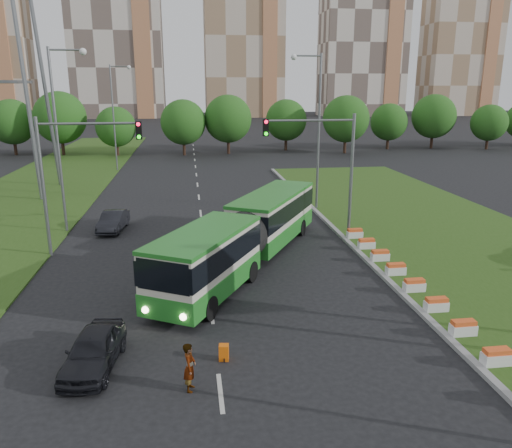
{
  "coord_description": "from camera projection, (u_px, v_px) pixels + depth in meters",
  "views": [
    {
      "loc": [
        -3.74,
        -20.14,
        9.56
      ],
      "look_at": [
        -0.37,
        4.93,
        2.6
      ],
      "focal_mm": 35.0,
      "sensor_mm": 36.0,
      "label": 1
    }
  ],
  "objects": [
    {
      "name": "ground",
      "position": [
        279.0,
        309.0,
        22.26
      ],
      "size": [
        360.0,
        360.0,
        0.0
      ],
      "primitive_type": "plane",
      "color": "black",
      "rests_on": "ground"
    },
    {
      "name": "grass_median",
      "position": [
        459.0,
        242.0,
        31.55
      ],
      "size": [
        14.0,
        60.0,
        0.15
      ],
      "primitive_type": "cube",
      "color": "#2A4D16",
      "rests_on": "ground"
    },
    {
      "name": "median_kerb",
      "position": [
        353.0,
        246.0,
        30.65
      ],
      "size": [
        0.3,
        60.0,
        0.18
      ],
      "primitive_type": "cube",
      "color": "gray",
      "rests_on": "ground"
    },
    {
      "name": "left_verge",
      "position": [
        27.0,
        199.0,
        43.82
      ],
      "size": [
        12.0,
        110.0,
        0.1
      ],
      "primitive_type": "cube",
      "color": "#2A4D16",
      "rests_on": "ground"
    },
    {
      "name": "lane_markings",
      "position": [
        200.0,
        207.0,
        40.98
      ],
      "size": [
        0.2,
        100.0,
        0.01
      ],
      "primitive_type": null,
      "color": "#B9B8B2",
      "rests_on": "ground"
    },
    {
      "name": "flower_planters",
      "position": [
        414.0,
        285.0,
        23.76
      ],
      "size": [
        1.1,
        18.1,
        0.6
      ],
      "primitive_type": null,
      "color": "white",
      "rests_on": "grass_median"
    },
    {
      "name": "traffic_mast_median",
      "position": [
        327.0,
        157.0,
        31.01
      ],
      "size": [
        5.76,
        0.32,
        8.0
      ],
      "color": "slate",
      "rests_on": "ground"
    },
    {
      "name": "traffic_mast_left",
      "position": [
        71.0,
        164.0,
        28.11
      ],
      "size": [
        5.76,
        0.32,
        8.0
      ],
      "color": "slate",
      "rests_on": "ground"
    },
    {
      "name": "street_lamps",
      "position": [
        201.0,
        149.0,
        29.84
      ],
      "size": [
        36.0,
        60.0,
        12.0
      ],
      "primitive_type": null,
      "color": "slate",
      "rests_on": "ground"
    },
    {
      "name": "tree_line",
      "position": [
        280.0,
        122.0,
        74.9
      ],
      "size": [
        120.0,
        8.0,
        9.0
      ],
      "primitive_type": null,
      "color": "#1D4D14",
      "rests_on": "ground"
    },
    {
      "name": "apartment_tower_cwest",
      "position": [
        116.0,
        32.0,
        155.49
      ],
      "size": [
        28.0,
        15.0,
        52.0
      ],
      "primitive_type": "cube",
      "color": "beige",
      "rests_on": "ground"
    },
    {
      "name": "apartment_tower_ceast",
      "position": [
        243.0,
        37.0,
        160.89
      ],
      "size": [
        25.0,
        15.0,
        50.0
      ],
      "primitive_type": "cube",
      "color": "beige",
      "rests_on": "ground"
    },
    {
      "name": "apartment_tower_east",
      "position": [
        362.0,
        44.0,
        166.41
      ],
      "size": [
        27.0,
        15.0,
        47.0
      ],
      "primitive_type": "cube",
      "color": "beige",
      "rests_on": "ground"
    },
    {
      "name": "midrise_east",
      "position": [
        460.0,
        56.0,
        171.83
      ],
      "size": [
        24.0,
        14.0,
        40.0
      ],
      "primitive_type": "cube",
      "color": "beige",
      "rests_on": "ground"
    },
    {
      "name": "articulated_bus",
      "position": [
        240.0,
        234.0,
        27.51
      ],
      "size": [
        2.67,
        17.16,
        2.82
      ],
      "rotation": [
        0.0,
        0.0,
        -0.51
      ],
      "color": "beige",
      "rests_on": "ground"
    },
    {
      "name": "car_left_near",
      "position": [
        94.0,
        350.0,
        17.43
      ],
      "size": [
        2.09,
        4.15,
        1.36
      ],
      "primitive_type": "imported",
      "rotation": [
        0.0,
        0.0,
        -0.13
      ],
      "color": "black",
      "rests_on": "ground"
    },
    {
      "name": "car_left_far",
      "position": [
        113.0,
        221.0,
        34.29
      ],
      "size": [
        1.85,
        4.16,
        1.33
      ],
      "primitive_type": "imported",
      "rotation": [
        0.0,
        0.0,
        -0.11
      ],
      "color": "black",
      "rests_on": "ground"
    },
    {
      "name": "pedestrian",
      "position": [
        190.0,
        367.0,
        16.09
      ],
      "size": [
        0.49,
        0.66,
        1.66
      ],
      "primitive_type": "imported",
      "rotation": [
        0.0,
        0.0,
        1.42
      ],
      "color": "gray",
      "rests_on": "ground"
    },
    {
      "name": "shopping_trolley",
      "position": [
        224.0,
        353.0,
        18.01
      ],
      "size": [
        0.35,
        0.37,
        0.6
      ],
      "rotation": [
        0.0,
        0.0,
        -0.13
      ],
      "color": "orange",
      "rests_on": "ground"
    }
  ]
}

